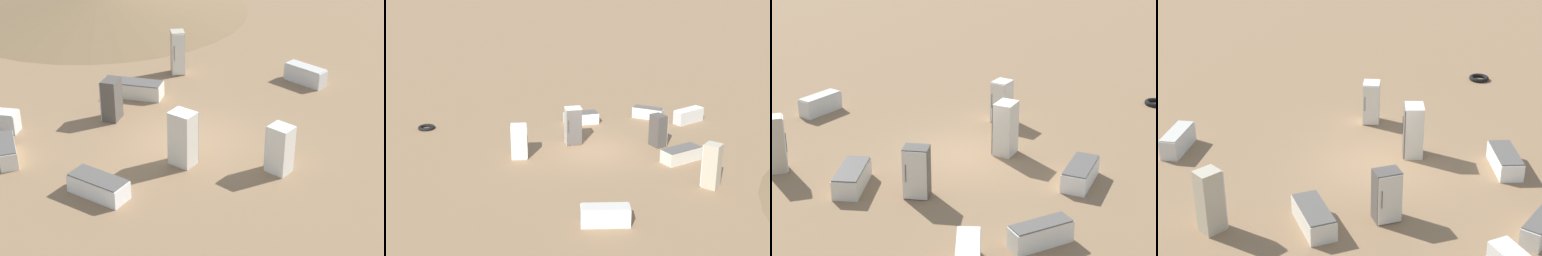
{
  "view_description": "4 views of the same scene",
  "coord_description": "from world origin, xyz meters",
  "views": [
    {
      "loc": [
        8.52,
        17.58,
        10.93
      ],
      "look_at": [
        0.29,
        1.01,
        1.13
      ],
      "focal_mm": 60.0,
      "sensor_mm": 36.0,
      "label": 1
    },
    {
      "loc": [
        -23.13,
        -6.61,
        9.59
      ],
      "look_at": [
        -1.23,
        0.32,
        1.55
      ],
      "focal_mm": 50.0,
      "sensor_mm": 36.0,
      "label": 2
    },
    {
      "loc": [
        16.56,
        -11.5,
        9.1
      ],
      "look_at": [
        0.35,
        -0.29,
        1.16
      ],
      "focal_mm": 60.0,
      "sensor_mm": 36.0,
      "label": 3
    },
    {
      "loc": [
        8.36,
        -17.28,
        10.33
      ],
      "look_at": [
        -1.35,
        0.4,
        0.9
      ],
      "focal_mm": 60.0,
      "sensor_mm": 36.0,
      "label": 4
    }
  ],
  "objects": [
    {
      "name": "ground_plane",
      "position": [
        0.0,
        0.0,
        0.0
      ],
      "size": [
        1000.0,
        1000.0,
        0.0
      ],
      "primitive_type": "plane",
      "color": "#846647"
    },
    {
      "name": "discarded_fridge_0",
      "position": [
        5.83,
        -1.65,
        0.32
      ],
      "size": [
        0.8,
        1.79,
        0.65
      ],
      "rotation": [
        0.0,
        0.0,
        3.01
      ],
      "color": "silver",
      "rests_on": "ground_plane"
    },
    {
      "name": "discarded_fridge_1",
      "position": [
        0.03,
        -4.26,
        0.32
      ],
      "size": [
        1.94,
        1.81,
        0.65
      ],
      "rotation": [
        0.0,
        0.0,
        4.01
      ],
      "color": "beige",
      "rests_on": "ground_plane"
    },
    {
      "name": "discarded_fridge_2",
      "position": [
        3.81,
        1.74,
        0.32
      ],
      "size": [
        1.63,
        2.0,
        0.63
      ],
      "rotation": [
        0.0,
        0.0,
        3.69
      ],
      "color": "white",
      "rests_on": "ground_plane"
    },
    {
      "name": "discarded_fridge_3",
      "position": [
        -6.72,
        -2.44,
        0.37
      ],
      "size": [
        1.17,
        1.88,
        0.74
      ],
      "rotation": [
        0.0,
        0.0,
        0.34
      ],
      "color": "silver",
      "rests_on": "ground_plane"
    },
    {
      "name": "discarded_fridge_4",
      "position": [
        -2.39,
        -5.76,
        0.95
      ],
      "size": [
        0.73,
        0.8,
        1.9
      ],
      "rotation": [
        0.0,
        0.0,
        5.98
      ],
      "color": "#B2A88E",
      "rests_on": "ground_plane"
    },
    {
      "name": "discarded_fridge_5",
      "position": [
        5.79,
        -3.94,
        0.39
      ],
      "size": [
        1.81,
        1.56,
        0.78
      ],
      "rotation": [
        0.0,
        0.0,
        4.08
      ],
      "color": "silver",
      "rests_on": "ground_plane"
    },
    {
      "name": "discarded_fridge_6",
      "position": [
        -1.84,
        2.99,
        0.81
      ],
      "size": [
        0.85,
        0.93,
        1.62
      ],
      "rotation": [
        0.0,
        0.0,
        3.54
      ],
      "color": "silver",
      "rests_on": "ground_plane"
    },
    {
      "name": "discarded_fridge_7",
      "position": [
        0.69,
        1.18,
        0.93
      ],
      "size": [
        0.95,
        1.0,
        1.87
      ],
      "rotation": [
        0.0,
        0.0,
        2.06
      ],
      "color": "beige",
      "rests_on": "ground_plane"
    },
    {
      "name": "discarded_fridge_8",
      "position": [
        1.67,
        -2.91,
        0.8
      ],
      "size": [
        0.94,
        0.95,
        1.59
      ],
      "rotation": [
        0.0,
        0.0,
        3.96
      ],
      "color": "#4C4742",
      "rests_on": "ground_plane"
    },
    {
      "name": "scrap_tire",
      "position": [
        0.37,
        9.42,
        0.09
      ],
      "size": [
        0.88,
        0.88,
        0.17
      ],
      "color": "black",
      "rests_on": "ground_plane"
    }
  ]
}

